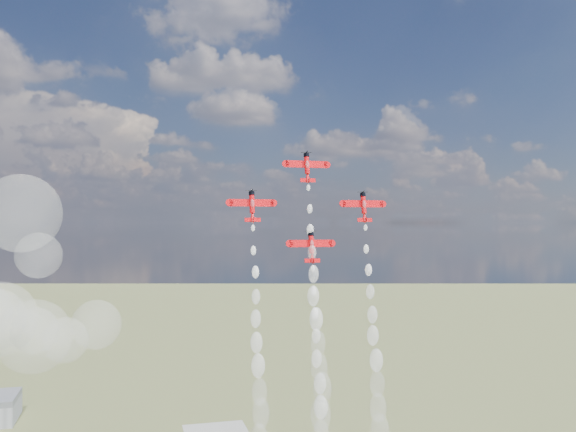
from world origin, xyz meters
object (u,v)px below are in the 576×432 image
at_px(plane_left, 252,206).
at_px(plane_right, 364,206).
at_px(plane_lead, 307,167).
at_px(plane_slot, 311,246).

xyz_separation_m(plane_left, plane_right, (31.94, 0.00, 0.00)).
bearing_deg(plane_lead, plane_left, -172.42).
bearing_deg(plane_slot, plane_right, 7.58).
bearing_deg(plane_left, plane_lead, 7.58).
height_order(plane_left, plane_right, same).
bearing_deg(plane_right, plane_lead, 172.42).
relative_size(plane_left, plane_right, 1.00).
height_order(plane_right, plane_slot, plane_right).
height_order(plane_lead, plane_left, plane_lead).
relative_size(plane_lead, plane_right, 1.00).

